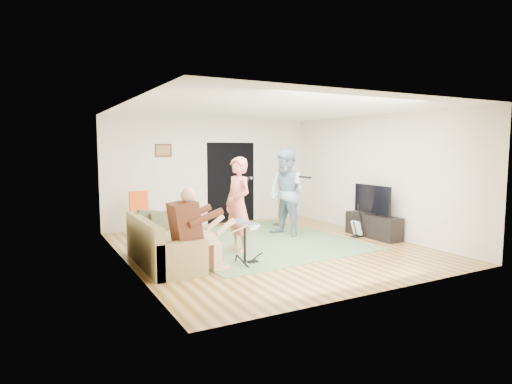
% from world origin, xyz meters
% --- Properties ---
extents(floor, '(6.00, 6.00, 0.00)m').
position_xyz_m(floor, '(0.00, 0.00, 0.00)').
color(floor, brown).
rests_on(floor, ground).
extents(walls, '(5.50, 6.00, 2.70)m').
position_xyz_m(walls, '(0.00, 0.00, 1.35)').
color(walls, beige).
rests_on(walls, floor).
extents(ceiling, '(6.00, 6.00, 0.00)m').
position_xyz_m(ceiling, '(0.00, 0.00, 2.70)').
color(ceiling, white).
rests_on(ceiling, walls).
extents(window_blinds, '(0.00, 2.05, 2.05)m').
position_xyz_m(window_blinds, '(-2.74, 0.20, 1.55)').
color(window_blinds, brown).
rests_on(window_blinds, walls).
extents(doorway, '(2.10, 0.00, 2.10)m').
position_xyz_m(doorway, '(0.55, 2.99, 1.05)').
color(doorway, black).
rests_on(doorway, walls).
extents(picture_frame, '(0.42, 0.03, 0.32)m').
position_xyz_m(picture_frame, '(-1.25, 2.99, 1.90)').
color(picture_frame, '#3F2314').
rests_on(picture_frame, walls).
extents(area_rug, '(3.82, 4.12, 0.02)m').
position_xyz_m(area_rug, '(0.05, 0.59, 0.01)').
color(area_rug, '#4D6E42').
rests_on(area_rug, floor).
extents(sofa, '(0.82, 1.99, 0.81)m').
position_xyz_m(sofa, '(-2.29, -0.22, 0.27)').
color(sofa, olive).
rests_on(sofa, floor).
extents(drummer, '(0.88, 0.49, 1.36)m').
position_xyz_m(drummer, '(-1.87, -0.87, 0.53)').
color(drummer, '#4F2616').
rests_on(drummer, sofa).
extents(drum_kit, '(0.41, 0.73, 0.75)m').
position_xyz_m(drum_kit, '(-1.00, -0.87, 0.33)').
color(drum_kit, black).
rests_on(drum_kit, floor).
extents(singer, '(0.51, 0.70, 1.80)m').
position_xyz_m(singer, '(-0.72, -0.04, 0.90)').
color(singer, '#E87365').
rests_on(singer, floor).
extents(microphone, '(0.06, 0.06, 0.24)m').
position_xyz_m(microphone, '(-0.52, -0.04, 1.34)').
color(microphone, black).
rests_on(microphone, singer).
extents(guitarist, '(0.97, 1.10, 1.92)m').
position_xyz_m(guitarist, '(0.88, 0.78, 0.96)').
color(guitarist, '#7090A4').
rests_on(guitarist, floor).
extents(guitar_held, '(0.13, 0.60, 0.26)m').
position_xyz_m(guitar_held, '(1.08, 0.78, 1.31)').
color(guitar_held, silver).
rests_on(guitar_held, guitarist).
extents(guitar_spare, '(0.26, 0.23, 0.73)m').
position_xyz_m(guitar_spare, '(2.17, -0.08, 0.21)').
color(guitar_spare, black).
rests_on(guitar_spare, floor).
extents(torchiere_lamp, '(0.32, 0.32, 1.81)m').
position_xyz_m(torchiere_lamp, '(1.41, 1.98, 1.24)').
color(torchiere_lamp, black).
rests_on(torchiere_lamp, floor).
extents(dining_chair, '(0.47, 0.49, 1.02)m').
position_xyz_m(dining_chair, '(-2.02, 2.14, 0.36)').
color(dining_chair, '#D0BE87').
rests_on(dining_chair, floor).
extents(tv_cabinet, '(0.40, 1.40, 0.50)m').
position_xyz_m(tv_cabinet, '(2.50, -0.24, 0.25)').
color(tv_cabinet, black).
rests_on(tv_cabinet, floor).
extents(television, '(0.06, 1.04, 0.62)m').
position_xyz_m(television, '(2.45, -0.24, 0.85)').
color(television, black).
rests_on(television, tv_cabinet).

